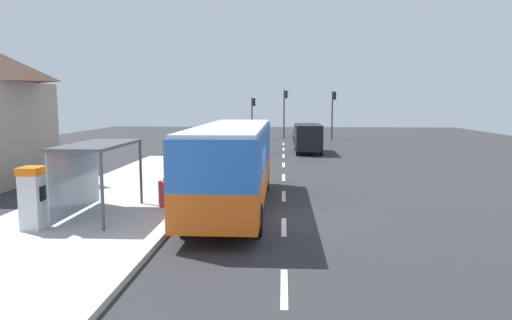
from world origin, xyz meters
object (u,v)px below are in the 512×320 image
traffic_light_near_side (333,108)px  bus (233,161)px  ticket_machine (33,197)px  recycling_bin_red (165,194)px  sedan_near (301,131)px  traffic_light_median (285,107)px  traffic_light_far_side (253,111)px  white_van (308,136)px  recycling_bin_blue (170,190)px  sedan_far (304,136)px  recycling_bin_yellow (178,184)px  bus_shelter (90,160)px  recycling_bin_green (174,187)px

traffic_light_near_side → bus: bearing=-102.7°
ticket_machine → recycling_bin_red: size_ratio=2.04×
sedan_near → traffic_light_median: 4.11m
recycling_bin_red → traffic_light_far_side: (1.10, 33.49, 2.40)m
recycling_bin_red → traffic_light_median: 34.72m
sedan_near → traffic_light_near_side: size_ratio=0.85×
white_van → traffic_light_near_side: 13.00m
traffic_light_near_side → traffic_light_far_side: size_ratio=1.15×
ticket_machine → recycling_bin_blue: bearing=51.3°
sedan_far → ticket_machine: 33.49m
white_van → traffic_light_near_side: (3.30, 12.40, 2.12)m
sedan_near → sedan_far: 7.95m
sedan_near → traffic_light_median: (-1.91, -2.36, 2.77)m
white_van → traffic_light_near_side: traffic_light_near_side is taller
bus → ticket_machine: bearing=-145.2°
recycling_bin_red → recycling_bin_blue: (0.00, 0.70, 0.00)m
bus → traffic_light_far_side: size_ratio=2.42×
sedan_near → recycling_bin_blue: bearing=-100.3°
bus → sedan_far: bus is taller
traffic_light_far_side → traffic_light_near_side: bearing=-5.3°
recycling_bin_yellow → traffic_light_median: size_ratio=0.18×
bus → recycling_bin_yellow: bearing=149.6°
traffic_light_far_side → recycling_bin_blue: bearing=-91.9°
recycling_bin_yellow → bus_shelter: (-2.21, -3.58, 1.44)m
traffic_light_median → bus_shelter: (-6.81, -35.77, -1.47)m
bus → ticket_machine: 7.00m
bus → white_van: size_ratio=2.12×
sedan_far → recycling_bin_green: (-6.50, -27.30, -0.14)m
traffic_light_near_side → traffic_light_far_side: bearing=174.7°
recycling_bin_green → traffic_light_median: bearing=82.0°
bus → recycling_bin_blue: bus is taller
sedan_near → recycling_bin_green: sedan_near is taller
white_van → recycling_bin_yellow: (-6.40, -18.19, -0.69)m
traffic_light_median → recycling_bin_green: bearing=-98.0°
bus → recycling_bin_green: bearing=163.0°
recycling_bin_green → recycling_bin_yellow: same height
recycling_bin_green → ticket_machine: bearing=-124.3°
recycling_bin_green → traffic_light_median: 33.34m
sedan_far → recycling_bin_blue: sedan_far is taller
sedan_near → traffic_light_near_side: 5.75m
sedan_far → traffic_light_far_side: bearing=138.4°
traffic_light_near_side → traffic_light_far_side: (-8.59, 0.80, -0.41)m
recycling_bin_red → bus_shelter: bus_shelter is taller
recycling_bin_yellow → recycling_bin_green: bearing=-90.0°
ticket_machine → sedan_near: bearing=76.3°
white_van → recycling_bin_blue: size_ratio=5.48×
ticket_machine → recycling_bin_green: ticket_machine is taller
bus → traffic_light_near_side: (7.21, 32.05, 1.62)m
sedan_near → bus_shelter: bearing=-102.9°
bus → traffic_light_far_side: 32.90m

